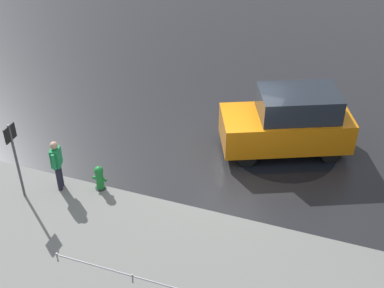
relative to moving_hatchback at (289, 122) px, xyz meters
The scene contains 7 objects.
ground_plane 2.04m from the moving_hatchback, 32.09° to the left, with size 60.00×60.00×0.00m, color black.
kerb_strip 5.44m from the moving_hatchback, 73.79° to the left, with size 24.00×3.20×0.04m, color slate.
moving_hatchback is the anchor object (origin of this frame).
fire_hydrant 5.92m from the moving_hatchback, 38.55° to the left, with size 0.42×0.31×0.80m.
pedestrian 6.95m from the moving_hatchback, 35.20° to the left, with size 0.34×0.55×1.62m.
sign_post 7.99m from the moving_hatchback, 35.68° to the left, with size 0.07×0.44×2.40m.
puddle_patch 1.03m from the moving_hatchback, 67.36° to the left, with size 3.27×3.27×0.01m, color black.
Camera 1 is at (-3.20, 12.91, 9.90)m, focal length 50.00 mm.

